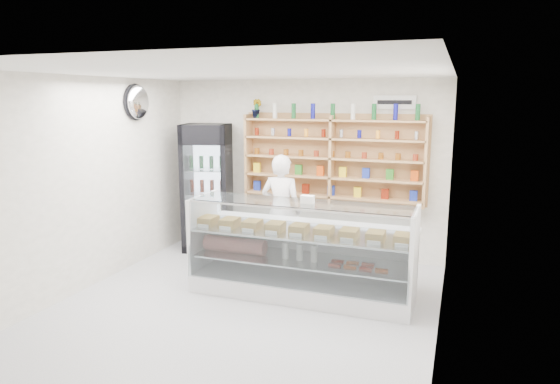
% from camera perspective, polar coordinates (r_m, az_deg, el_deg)
% --- Properties ---
extents(room, '(5.00, 5.00, 5.00)m').
position_cam_1_polar(room, '(5.75, -4.69, -0.51)').
color(room, silver).
rests_on(room, ground).
extents(display_counter, '(2.84, 0.85, 1.24)m').
position_cam_1_polar(display_counter, '(6.49, 2.42, -8.84)').
color(display_counter, white).
rests_on(display_counter, floor).
extents(shop_worker, '(0.62, 0.41, 1.70)m').
position_cam_1_polar(shop_worker, '(7.46, 0.14, -2.16)').
color(shop_worker, white).
rests_on(shop_worker, floor).
extents(drinks_cooler, '(0.92, 0.90, 2.09)m').
position_cam_1_polar(drinks_cooler, '(8.38, -8.27, 0.56)').
color(drinks_cooler, black).
rests_on(drinks_cooler, floor).
extents(wall_shelving, '(2.84, 0.28, 1.33)m').
position_cam_1_polar(wall_shelving, '(7.75, 5.94, 3.84)').
color(wall_shelving, tan).
rests_on(wall_shelving, back_wall).
extents(potted_plant, '(0.18, 0.16, 0.30)m').
position_cam_1_polar(potted_plant, '(8.09, -2.69, 9.52)').
color(potted_plant, '#1E6626').
rests_on(potted_plant, wall_shelving).
extents(security_mirror, '(0.15, 0.50, 0.50)m').
position_cam_1_polar(security_mirror, '(7.78, -15.88, 9.84)').
color(security_mirror, silver).
rests_on(security_mirror, left_wall).
extents(wall_sign, '(0.62, 0.03, 0.20)m').
position_cam_1_polar(wall_sign, '(7.65, 12.96, 9.97)').
color(wall_sign, white).
rests_on(wall_sign, back_wall).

